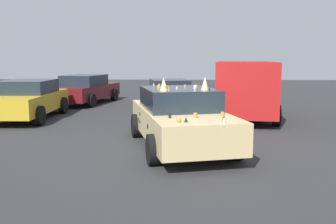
{
  "coord_description": "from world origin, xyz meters",
  "views": [
    {
      "loc": [
        -9.14,
        -0.16,
        2.24
      ],
      "look_at": [
        0.0,
        0.3,
        0.9
      ],
      "focal_mm": 39.3,
      "sensor_mm": 36.0,
      "label": 1
    }
  ],
  "objects_px": {
    "art_car_decorated": "(180,118)",
    "parked_van_far_right": "(244,87)",
    "parked_sedan_near_right": "(86,89)",
    "parked_sedan_behind_right": "(28,99)",
    "parked_sedan_behind_left": "(170,94)"
  },
  "relations": [
    {
      "from": "art_car_decorated",
      "to": "parked_sedan_near_right",
      "type": "relative_size",
      "value": 1.02
    },
    {
      "from": "parked_sedan_near_right",
      "to": "parked_sedan_behind_left",
      "type": "height_order",
      "value": "parked_sedan_near_right"
    },
    {
      "from": "parked_sedan_near_right",
      "to": "parked_sedan_behind_right",
      "type": "xyz_separation_m",
      "value": [
        -4.74,
        0.92,
        0.01
      ]
    },
    {
      "from": "parked_sedan_behind_right",
      "to": "parked_sedan_behind_left",
      "type": "relative_size",
      "value": 1.05
    },
    {
      "from": "parked_van_far_right",
      "to": "parked_sedan_near_right",
      "type": "distance_m",
      "value": 8.31
    },
    {
      "from": "art_car_decorated",
      "to": "parked_van_far_right",
      "type": "relative_size",
      "value": 0.97
    },
    {
      "from": "art_car_decorated",
      "to": "parked_sedan_behind_left",
      "type": "xyz_separation_m",
      "value": [
        7.27,
        0.57,
        -0.09
      ]
    },
    {
      "from": "art_car_decorated",
      "to": "parked_van_far_right",
      "type": "distance_m",
      "value": 5.25
    },
    {
      "from": "parked_van_far_right",
      "to": "parked_sedan_behind_left",
      "type": "height_order",
      "value": "parked_van_far_right"
    },
    {
      "from": "parked_van_far_right",
      "to": "parked_sedan_near_right",
      "type": "relative_size",
      "value": 1.06
    },
    {
      "from": "art_car_decorated",
      "to": "parked_sedan_near_right",
      "type": "xyz_separation_m",
      "value": [
        8.9,
        4.81,
        -0.03
      ]
    },
    {
      "from": "parked_sedan_behind_right",
      "to": "parked_sedan_behind_left",
      "type": "height_order",
      "value": "parked_sedan_behind_right"
    },
    {
      "from": "art_car_decorated",
      "to": "parked_van_far_right",
      "type": "xyz_separation_m",
      "value": [
        4.68,
        -2.33,
        0.43
      ]
    },
    {
      "from": "art_car_decorated",
      "to": "parked_sedan_behind_left",
      "type": "bearing_deg",
      "value": 169.58
    },
    {
      "from": "parked_van_far_right",
      "to": "art_car_decorated",
      "type": "bearing_deg",
      "value": 160.13
    }
  ]
}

